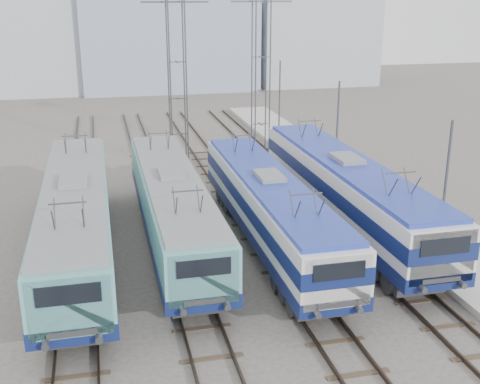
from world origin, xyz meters
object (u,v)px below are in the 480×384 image
locomotive_far_left (76,215)px  mast_front (444,201)px  catenary_tower_west (177,75)px  mast_mid (337,139)px  catenary_tower_east (261,69)px  mast_rear (279,105)px  locomotive_center_left (173,204)px  locomotive_far_right (347,188)px  locomotive_center_right (270,205)px

locomotive_far_left → mast_front: (15.35, -5.14, 1.19)m
catenary_tower_west → mast_mid: catenary_tower_west is taller
catenary_tower_east → mast_rear: bearing=43.6°
locomotive_center_left → mast_front: 12.43m
catenary_tower_east → locomotive_center_left: bearing=-118.6°
mast_front → mast_rear: (0.00, 24.00, 0.00)m
locomotive_far_left → mast_mid: mast_mid is taller
locomotive_center_left → locomotive_far_left: bearing=-170.0°
mast_mid → mast_front: bearing=-90.0°
locomotive_far_left → catenary_tower_west: size_ratio=1.55×
mast_front → catenary_tower_east: bearing=95.5°
locomotive_far_right → locomotive_center_left: bearing=179.8°
catenary_tower_east → mast_rear: 4.28m
catenary_tower_west → mast_mid: 12.16m
locomotive_center_left → catenary_tower_east: bearing=61.4°
locomotive_center_left → mast_rear: 21.11m
locomotive_far_left → locomotive_center_right: (9.00, -0.54, -0.06)m
locomotive_far_left → mast_mid: bearing=24.1°
mast_mid → locomotive_center_right: bearing=-130.6°
locomotive_far_right → mast_rear: bearing=84.2°
locomotive_center_right → catenary_tower_west: catenary_tower_west is taller
mast_front → mast_mid: same height
locomotive_far_right → mast_mid: size_ratio=2.67×
locomotive_far_left → mast_rear: size_ratio=2.65×
catenary_tower_east → mast_front: catenary_tower_east is taller
locomotive_center_left → catenary_tower_east: size_ratio=1.48×
locomotive_center_right → locomotive_far_right: locomotive_far_right is taller
locomotive_far_left → catenary_tower_east: size_ratio=1.55×
catenary_tower_west → mast_mid: size_ratio=1.71×
locomotive_center_left → catenary_tower_west: bearing=80.9°
catenary_tower_west → catenary_tower_east: 6.80m
mast_front → mast_rear: same height
locomotive_center_right → mast_mid: mast_mid is taller
mast_rear → locomotive_far_right: bearing=-95.8°
locomotive_far_left → locomotive_center_left: 4.57m
locomotive_center_right → mast_rear: (6.35, 19.40, 1.25)m
locomotive_center_right → mast_rear: size_ratio=2.51×
locomotive_far_right → mast_mid: mast_mid is taller
locomotive_far_right → mast_mid: bearing=73.1°
catenary_tower_east → mast_rear: (2.10, 2.00, -3.14)m
catenary_tower_east → mast_front: (2.10, -22.00, -3.14)m
locomotive_far_left → catenary_tower_east: (13.25, 16.86, 4.33)m
locomotive_far_left → catenary_tower_west: (6.75, 14.86, 4.33)m
locomotive_far_left → catenary_tower_west: catenary_tower_west is taller
mast_front → mast_mid: 12.00m
locomotive_far_left → locomotive_center_right: 9.02m
catenary_tower_east → mast_rear: size_ratio=1.71×
locomotive_far_right → mast_front: (1.85, -5.91, 1.12)m
mast_mid → mast_rear: same height
mast_front → locomotive_far_left: bearing=161.5°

